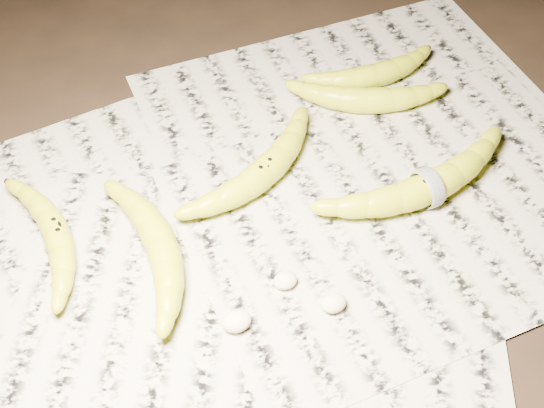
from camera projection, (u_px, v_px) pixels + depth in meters
name	position (u px, v px, depth m)	size (l,w,h in m)	color
ground	(268.00, 234.00, 0.93)	(3.00, 3.00, 0.00)	black
newspaper_patch	(267.00, 211.00, 0.95)	(0.90, 0.70, 0.01)	#B1AC98
banana_left_a	(56.00, 231.00, 0.90)	(0.19, 0.05, 0.03)	yellow
banana_left_b	(161.00, 243.00, 0.88)	(0.20, 0.06, 0.04)	yellow
banana_center	(264.00, 170.00, 0.96)	(0.21, 0.06, 0.04)	yellow
banana_taped	(428.00, 186.00, 0.94)	(0.25, 0.07, 0.04)	yellow
banana_upper_a	(367.00, 98.00, 1.05)	(0.19, 0.06, 0.04)	yellow
banana_upper_b	(375.00, 73.00, 1.09)	(0.17, 0.06, 0.03)	yellow
measuring_tape	(428.00, 186.00, 0.94)	(0.05, 0.05, 0.00)	white
flesh_chunk_a	(236.00, 319.00, 0.83)	(0.03, 0.03, 0.02)	beige
flesh_chunk_b	(334.00, 301.00, 0.84)	(0.03, 0.02, 0.02)	beige
flesh_chunk_c	(285.00, 278.00, 0.87)	(0.03, 0.02, 0.02)	beige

